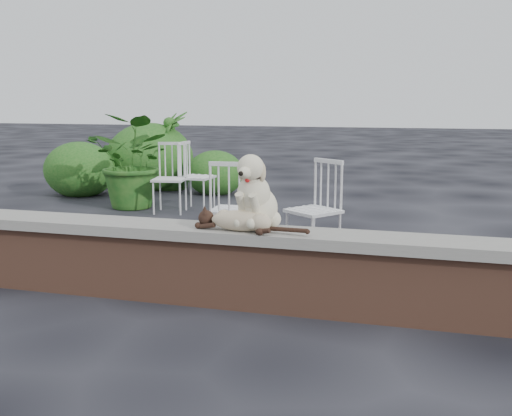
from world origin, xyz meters
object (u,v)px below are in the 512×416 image
(chair_d, at_px, (313,209))
(chair_e, at_px, (197,176))
(dog, at_px, (258,190))
(chair_c, at_px, (234,208))
(chair_a, at_px, (169,178))
(potted_plant_b, at_px, (171,151))
(potted_plant_a, at_px, (135,161))
(cat, at_px, (241,219))

(chair_d, bearing_deg, chair_e, 170.48)
(dog, relative_size, chair_c, 0.59)
(chair_a, xyz_separation_m, potted_plant_b, (-0.85, 2.02, 0.19))
(potted_plant_a, distance_m, potted_plant_b, 1.85)
(dog, height_order, chair_c, dog)
(chair_e, bearing_deg, chair_a, 141.20)
(dog, xyz_separation_m, chair_c, (-0.59, 1.28, -0.39))
(potted_plant_a, bearing_deg, chair_e, 7.58)
(potted_plant_a, bearing_deg, potted_plant_b, 97.74)
(chair_a, bearing_deg, potted_plant_b, 102.53)
(potted_plant_b, bearing_deg, chair_a, -67.17)
(dog, height_order, cat, dog)
(cat, relative_size, chair_d, 1.06)
(cat, height_order, chair_a, chair_a)
(cat, height_order, potted_plant_b, potted_plant_b)
(potted_plant_a, bearing_deg, chair_c, -44.93)
(potted_plant_b, bearing_deg, dog, -60.41)
(chair_d, bearing_deg, dog, -59.66)
(cat, relative_size, potted_plant_a, 0.75)
(chair_e, height_order, chair_a, same)
(cat, bearing_deg, potted_plant_a, 137.16)
(chair_e, relative_size, potted_plant_a, 0.71)
(chair_e, bearing_deg, chair_c, -147.71)
(chair_e, bearing_deg, chair_d, -133.02)
(chair_c, height_order, chair_e, same)
(chair_e, xyz_separation_m, potted_plant_b, (-1.12, 1.71, 0.19))
(chair_a, distance_m, potted_plant_a, 0.66)
(potted_plant_a, bearing_deg, dog, -51.35)
(cat, height_order, chair_d, chair_d)
(chair_e, xyz_separation_m, potted_plant_a, (-0.88, -0.12, 0.19))
(chair_d, bearing_deg, potted_plant_a, -177.76)
(chair_c, distance_m, potted_plant_b, 4.63)
(chair_e, height_order, potted_plant_b, potted_plant_b)
(chair_e, bearing_deg, potted_plant_a, 100.60)
(chair_e, bearing_deg, potted_plant_b, 36.28)
(chair_a, height_order, potted_plant_a, potted_plant_a)
(dog, distance_m, chair_c, 1.46)
(potted_plant_a, relative_size, potted_plant_b, 1.01)
(chair_c, bearing_deg, chair_a, -55.38)
(chair_e, relative_size, chair_d, 1.00)
(chair_e, bearing_deg, cat, -151.26)
(potted_plant_b, bearing_deg, cat, -61.76)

